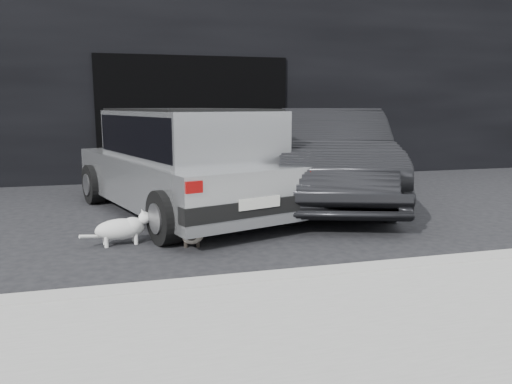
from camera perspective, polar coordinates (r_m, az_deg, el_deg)
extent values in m
plane|color=black|center=(6.81, -10.34, -3.76)|extent=(80.00, 80.00, 0.00)
cube|color=black|center=(12.72, -8.49, 13.89)|extent=(34.00, 4.00, 5.00)
cube|color=black|center=(10.70, -7.04, 8.27)|extent=(4.00, 0.10, 2.60)
cube|color=#999893|center=(4.54, 5.47, -9.79)|extent=(18.00, 0.25, 0.12)
cube|color=#999893|center=(3.54, 12.59, -16.03)|extent=(18.00, 2.20, 0.11)
cube|color=#AAACAF|center=(7.47, -8.45, 1.58)|extent=(3.04, 4.52, 0.66)
cube|color=#AAACAF|center=(7.22, -7.87, 6.56)|extent=(2.40, 3.13, 0.66)
cube|color=black|center=(7.22, -7.87, 6.56)|extent=(2.38, 3.03, 0.53)
cube|color=black|center=(5.76, -0.06, -1.75)|extent=(1.83, 0.74, 0.19)
cube|color=black|center=(9.33, -13.59, 2.45)|extent=(1.83, 0.74, 0.19)
cube|color=silver|center=(5.67, 0.44, -1.27)|extent=(0.53, 0.19, 0.13)
cube|color=#8C0707|center=(5.23, -7.08, 0.55)|extent=(0.19, 0.09, 0.13)
cube|color=#8C0707|center=(6.12, 6.82, 1.90)|extent=(0.19, 0.09, 0.13)
cube|color=black|center=(7.21, -7.93, 9.31)|extent=(2.32, 2.87, 0.03)
cylinder|color=black|center=(5.81, -10.34, -2.88)|extent=(0.42, 0.68, 0.64)
cylinder|color=slate|center=(5.76, -11.51, -3.02)|extent=(0.13, 0.34, 0.35)
cylinder|color=black|center=(6.70, 4.05, -1.05)|extent=(0.42, 0.68, 0.64)
cylinder|color=slate|center=(6.78, 4.91, -0.93)|extent=(0.13, 0.34, 0.35)
cylinder|color=black|center=(8.54, -17.99, 0.86)|extent=(0.42, 0.68, 0.64)
cylinder|color=slate|center=(8.51, -18.82, 0.79)|extent=(0.13, 0.34, 0.35)
cylinder|color=black|center=(9.17, -7.04, 1.86)|extent=(0.42, 0.68, 0.64)
cylinder|color=slate|center=(9.23, -6.33, 1.92)|extent=(0.13, 0.34, 0.35)
imported|color=black|center=(8.27, 8.54, 4.10)|extent=(3.03, 4.95, 1.54)
ellipsoid|color=beige|center=(5.85, -7.28, -4.73)|extent=(0.37, 0.59, 0.21)
ellipsoid|color=beige|center=(5.71, -7.35, -4.83)|extent=(0.28, 0.28, 0.20)
ellipsoid|color=black|center=(5.57, -7.43, -4.83)|extent=(0.18, 0.16, 0.14)
sphere|color=black|center=(5.51, -7.46, -5.07)|extent=(0.06, 0.06, 0.06)
cone|color=black|center=(5.57, -7.02, -4.14)|extent=(0.06, 0.07, 0.07)
cone|color=black|center=(5.57, -7.84, -4.15)|extent=(0.06, 0.07, 0.07)
cylinder|color=black|center=(5.72, -6.65, -5.94)|extent=(0.04, 0.04, 0.07)
cylinder|color=black|center=(5.72, -8.02, -5.95)|extent=(0.04, 0.04, 0.07)
cylinder|color=black|center=(6.03, -6.54, -5.11)|extent=(0.04, 0.04, 0.07)
cylinder|color=black|center=(6.03, -7.84, -5.12)|extent=(0.04, 0.04, 0.07)
cylinder|color=black|center=(6.15, -7.14, -4.35)|extent=(0.09, 0.30, 0.09)
ellipsoid|color=silver|center=(5.96, -15.28, -4.13)|extent=(0.60, 0.36, 0.24)
ellipsoid|color=silver|center=(5.98, -13.96, -3.78)|extent=(0.28, 0.28, 0.20)
ellipsoid|color=silver|center=(5.98, -12.61, -2.90)|extent=(0.16, 0.18, 0.14)
sphere|color=silver|center=(6.00, -12.01, -2.92)|extent=(0.06, 0.06, 0.06)
cone|color=silver|center=(6.01, -12.86, -2.21)|extent=(0.07, 0.06, 0.07)
cone|color=silver|center=(5.93, -12.71, -2.36)|extent=(0.07, 0.06, 0.07)
cylinder|color=silver|center=(6.08, -13.78, -4.84)|extent=(0.05, 0.05, 0.14)
cylinder|color=silver|center=(5.95, -13.55, -5.17)|extent=(0.05, 0.05, 0.14)
cylinder|color=silver|center=(6.04, -16.90, -5.10)|extent=(0.05, 0.05, 0.14)
cylinder|color=silver|center=(5.90, -16.73, -5.43)|extent=(0.05, 0.05, 0.14)
cylinder|color=silver|center=(5.94, -18.19, -4.85)|extent=(0.29, 0.18, 0.09)
ellipsoid|color=gray|center=(5.92, -16.24, -4.02)|extent=(0.22, 0.18, 0.10)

